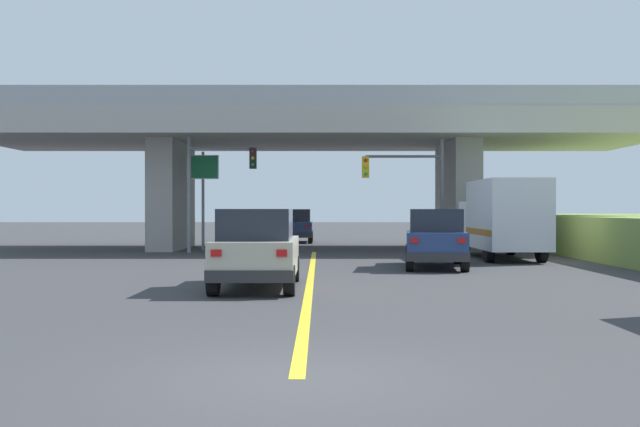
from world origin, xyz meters
TOP-DOWN VIEW (x-y plane):
  - ground at (0.00, 29.59)m, footprint 160.00×160.00m
  - overpass_bridge at (0.00, 29.59)m, footprint 33.76×10.58m
  - lane_divider_stripe at (0.00, 13.31)m, footprint 0.20×26.63m
  - suv_lead at (-1.32, 10.23)m, footprint 2.02×4.68m
  - suv_crossing at (4.25, 17.11)m, footprint 2.52×5.00m
  - box_truck at (7.67, 21.64)m, footprint 2.33×6.93m
  - sedan_oncoming at (-1.18, 37.01)m, footprint 2.03×4.47m
  - traffic_signal_nearside at (4.47, 25.19)m, footprint 3.69×0.36m
  - traffic_signal_farside at (-4.70, 25.94)m, footprint 3.21×0.36m
  - highway_sign at (-5.40, 27.72)m, footprint 1.54×0.17m

SIDE VIEW (x-z plane):
  - ground at x=0.00m, z-range 0.00..0.00m
  - lane_divider_stripe at x=0.00m, z-range 0.00..0.01m
  - sedan_oncoming at x=-1.18m, z-range 0.00..2.02m
  - suv_lead at x=-1.32m, z-range 0.01..2.03m
  - suv_crossing at x=4.25m, z-range 0.01..2.03m
  - box_truck at x=7.67m, z-range 0.07..3.24m
  - traffic_signal_nearside at x=4.47m, z-range 0.67..5.89m
  - traffic_signal_farside at x=-4.70m, z-range 0.74..6.30m
  - highway_sign at x=-5.40m, z-range 1.12..5.92m
  - overpass_bridge at x=0.00m, z-range 1.72..9.21m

